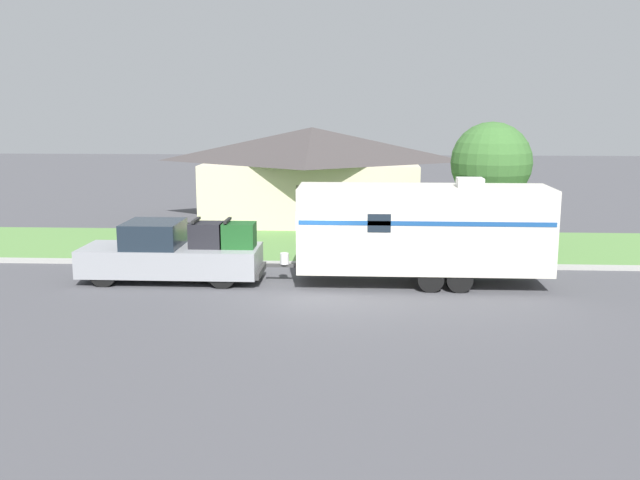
# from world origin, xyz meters

# --- Properties ---
(ground_plane) EXTENTS (120.00, 120.00, 0.00)m
(ground_plane) POSITION_xyz_m (0.00, 0.00, 0.00)
(ground_plane) COLOR #47474C
(curb_strip) EXTENTS (80.00, 0.30, 0.14)m
(curb_strip) POSITION_xyz_m (0.00, 3.75, 0.07)
(curb_strip) COLOR #999993
(curb_strip) RESTS_ON ground_plane
(lawn_strip) EXTENTS (80.00, 7.00, 0.03)m
(lawn_strip) POSITION_xyz_m (0.00, 7.40, 0.01)
(lawn_strip) COLOR #568442
(lawn_strip) RESTS_ON ground_plane
(house_across_street) EXTENTS (10.84, 7.01, 4.56)m
(house_across_street) POSITION_xyz_m (-0.83, 13.90, 2.36)
(house_across_street) COLOR beige
(house_across_street) RESTS_ON ground_plane
(pickup_truck) EXTENTS (5.85, 2.06, 2.05)m
(pickup_truck) POSITION_xyz_m (-4.51, 1.37, 0.90)
(pickup_truck) COLOR black
(pickup_truck) RESTS_ON ground_plane
(travel_trailer) EXTENTS (8.91, 2.25, 3.42)m
(travel_trailer) POSITION_xyz_m (3.53, 1.37, 1.80)
(travel_trailer) COLOR black
(travel_trailer) RESTS_ON ground_plane
(mailbox) EXTENTS (0.48, 0.20, 1.37)m
(mailbox) POSITION_xyz_m (-4.59, 4.73, 1.05)
(mailbox) COLOR brown
(mailbox) RESTS_ON ground_plane
(tree_in_yard) EXTENTS (3.13, 3.13, 5.01)m
(tree_in_yard) POSITION_xyz_m (6.58, 7.01, 3.44)
(tree_in_yard) COLOR brown
(tree_in_yard) RESTS_ON ground_plane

